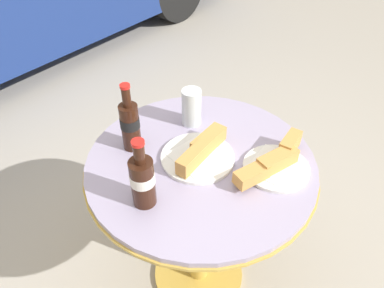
# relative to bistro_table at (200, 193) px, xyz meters

# --- Properties ---
(ground_plane) EXTENTS (30.00, 30.00, 0.00)m
(ground_plane) POSITION_rel_bistro_table_xyz_m (0.00, 0.00, -0.54)
(ground_plane) COLOR #A8A093
(bistro_table) EXTENTS (0.75, 0.75, 0.69)m
(bistro_table) POSITION_rel_bistro_table_xyz_m (0.00, 0.00, 0.00)
(bistro_table) COLOR gold
(bistro_table) RESTS_ON ground_plane
(cola_bottle_left) EXTENTS (0.07, 0.07, 0.23)m
(cola_bottle_left) POSITION_rel_bistro_table_xyz_m (-0.23, 0.02, 0.25)
(cola_bottle_left) COLOR #33190F
(cola_bottle_left) RESTS_ON bistro_table
(cola_bottle_right) EXTENTS (0.06, 0.06, 0.24)m
(cola_bottle_right) POSITION_rel_bistro_table_xyz_m (-0.09, 0.22, 0.25)
(cola_bottle_right) COLOR #33190F
(cola_bottle_right) RESTS_ON bistro_table
(drinking_glass) EXTENTS (0.07, 0.07, 0.14)m
(drinking_glass) POSITION_rel_bistro_table_xyz_m (0.13, 0.15, 0.22)
(drinking_glass) COLOR silver
(drinking_glass) RESTS_ON bistro_table
(lunch_plate_near) EXTENTS (0.30, 0.21, 0.07)m
(lunch_plate_near) POSITION_rel_bistro_table_xyz_m (0.12, -0.20, 0.18)
(lunch_plate_near) COLOR white
(lunch_plate_near) RESTS_ON bistro_table
(lunch_plate_far) EXTENTS (0.24, 0.24, 0.07)m
(lunch_plate_far) POSITION_rel_bistro_table_xyz_m (0.01, 0.01, 0.18)
(lunch_plate_far) COLOR white
(lunch_plate_far) RESTS_ON bistro_table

